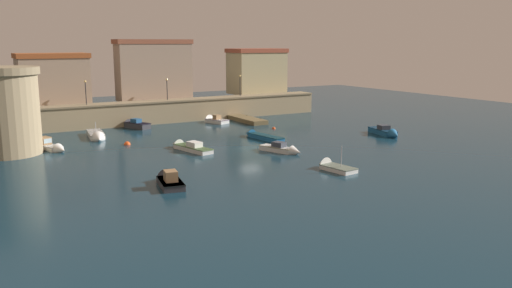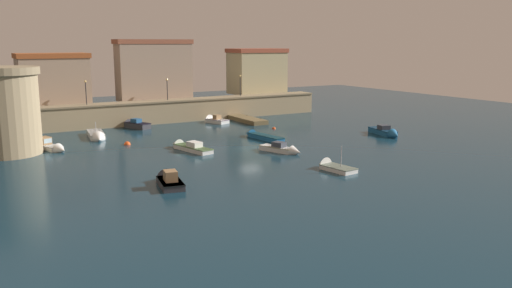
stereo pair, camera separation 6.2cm
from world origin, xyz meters
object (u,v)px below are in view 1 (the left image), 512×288
(moored_boat_6, at_px, (169,180))
(mooring_buoy_1, at_px, (274,129))
(moored_boat_3, at_px, (213,120))
(moored_boat_0, at_px, (261,136))
(moored_boat_2, at_px, (134,124))
(moored_boat_8, at_px, (386,132))
(quay_lamp_0, at_px, (86,89))
(quay_lamp_2, at_px, (240,82))
(moored_boat_1, at_px, (331,167))
(moored_boat_5, at_px, (283,149))
(mooring_buoy_0, at_px, (127,145))
(moored_boat_9, at_px, (50,147))
(quay_lamp_1, at_px, (167,86))
(moored_boat_7, at_px, (97,136))
(fortress_tower, at_px, (4,111))
(moored_boat_4, at_px, (188,147))

(moored_boat_6, relative_size, mooring_buoy_1, 10.23)
(moored_boat_3, bearing_deg, moored_boat_0, 159.21)
(moored_boat_2, distance_m, moored_boat_8, 35.45)
(quay_lamp_0, relative_size, quay_lamp_2, 1.00)
(moored_boat_1, height_order, moored_boat_5, moored_boat_1)
(moored_boat_3, bearing_deg, moored_boat_8, -164.10)
(mooring_buoy_0, bearing_deg, mooring_buoy_1, 3.23)
(moored_boat_3, xyz_separation_m, moored_boat_9, (-25.41, -9.76, 0.02))
(quay_lamp_1, relative_size, moored_boat_7, 0.44)
(moored_boat_0, bearing_deg, mooring_buoy_1, -51.04)
(moored_boat_6, xyz_separation_m, mooring_buoy_0, (2.23, 19.57, -0.39))
(fortress_tower, height_order, moored_boat_9, fortress_tower)
(quay_lamp_0, height_order, moored_boat_1, quay_lamp_0)
(moored_boat_2, bearing_deg, quay_lamp_0, 40.88)
(moored_boat_1, height_order, mooring_buoy_0, moored_boat_1)
(moored_boat_7, height_order, mooring_buoy_1, moored_boat_7)
(moored_boat_5, bearing_deg, quay_lamp_2, 141.13)
(quay_lamp_0, xyz_separation_m, quay_lamp_2, (24.92, 0.00, 0.00))
(moored_boat_4, bearing_deg, moored_boat_8, -111.64)
(quay_lamp_1, height_order, moored_boat_6, quay_lamp_1)
(moored_boat_7, distance_m, moored_boat_8, 37.78)
(moored_boat_1, height_order, moored_boat_4, moored_boat_1)
(moored_boat_1, distance_m, moored_boat_6, 15.88)
(fortress_tower, height_order, quay_lamp_1, fortress_tower)
(moored_boat_0, height_order, moored_boat_2, moored_boat_2)
(quay_lamp_1, height_order, moored_boat_9, quay_lamp_1)
(mooring_buoy_0, distance_m, mooring_buoy_1, 21.67)
(moored_boat_4, bearing_deg, moored_boat_7, 17.13)
(moored_boat_9, relative_size, mooring_buoy_0, 8.53)
(quay_lamp_0, relative_size, moored_boat_0, 0.46)
(quay_lamp_1, bearing_deg, moored_boat_5, -84.47)
(mooring_buoy_0, bearing_deg, moored_boat_5, -44.08)
(moored_boat_2, bearing_deg, moored_boat_3, -117.31)
(moored_boat_8, bearing_deg, mooring_buoy_0, -96.44)
(fortress_tower, xyz_separation_m, moored_boat_6, (10.79, -20.78, -4.44))
(quay_lamp_1, height_order, moored_boat_0, quay_lamp_1)
(moored_boat_6, xyz_separation_m, moored_boat_7, (0.14, 25.74, -0.06))
(quay_lamp_2, relative_size, moored_boat_1, 0.75)
(moored_boat_8, bearing_deg, moored_boat_4, -86.72)
(moored_boat_9, bearing_deg, moored_boat_3, 90.60)
(fortress_tower, height_order, moored_boat_3, fortress_tower)
(moored_boat_0, bearing_deg, fortress_tower, 72.30)
(quay_lamp_0, height_order, moored_boat_4, quay_lamp_0)
(fortress_tower, xyz_separation_m, moored_boat_2, (17.69, 10.93, -4.35))
(moored_boat_1, bearing_deg, moored_boat_6, 72.45)
(quay_lamp_1, distance_m, mooring_buoy_1, 18.35)
(quay_lamp_2, height_order, moored_boat_4, quay_lamp_2)
(quay_lamp_1, bearing_deg, mooring_buoy_0, -126.11)
(moored_boat_2, distance_m, mooring_buoy_1, 20.18)
(moored_boat_5, bearing_deg, moored_boat_4, -147.41)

